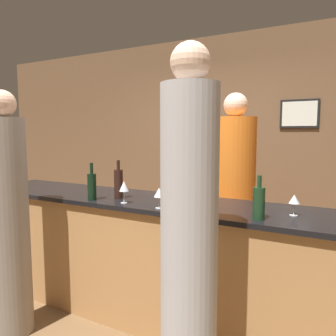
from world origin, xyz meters
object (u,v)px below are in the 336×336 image
object	(u,v)px
guest_1	(189,245)
guest_0	(8,222)
wine_bottle_1	(119,183)
bartender	(234,203)
wine_bottle_2	(92,186)
wine_bottle_0	(259,202)

from	to	relation	value
guest_1	guest_0	bearing A→B (deg)	179.79
wine_bottle_1	bartender	bearing A→B (deg)	48.95
guest_1	wine_bottle_2	xyz separation A→B (m)	(-1.06, 0.45, 0.17)
bartender	wine_bottle_1	bearing A→B (deg)	48.95
guest_0	wine_bottle_0	bearing A→B (deg)	15.46
guest_1	wine_bottle_1	xyz separation A→B (m)	(-0.91, 0.60, 0.18)
wine_bottle_0	guest_0	bearing A→B (deg)	-164.54
bartender	guest_0	bearing A→B (deg)	47.68
guest_0	guest_1	bearing A→B (deg)	-0.21
bartender	wine_bottle_2	xyz separation A→B (m)	(-0.87, -0.97, 0.23)
bartender	wine_bottle_1	xyz separation A→B (m)	(-0.72, -0.82, 0.24)
bartender	wine_bottle_2	size ratio (longest dim) A/B	6.32
wine_bottle_1	guest_1	bearing A→B (deg)	-33.59
wine_bottle_1	wine_bottle_2	xyz separation A→B (m)	(-0.15, -0.15, -0.01)
bartender	wine_bottle_2	bearing A→B (deg)	48.15
guest_0	guest_1	size ratio (longest dim) A/B	0.93
guest_1	wine_bottle_0	bearing A→B (deg)	62.70
wine_bottle_1	wine_bottle_2	bearing A→B (deg)	-135.99
wine_bottle_0	guest_1	bearing A→B (deg)	-117.30
wine_bottle_0	wine_bottle_2	xyz separation A→B (m)	(-1.31, -0.03, 0.01)
guest_0	wine_bottle_1	distance (m)	0.87
guest_0	wine_bottle_0	distance (m)	1.81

